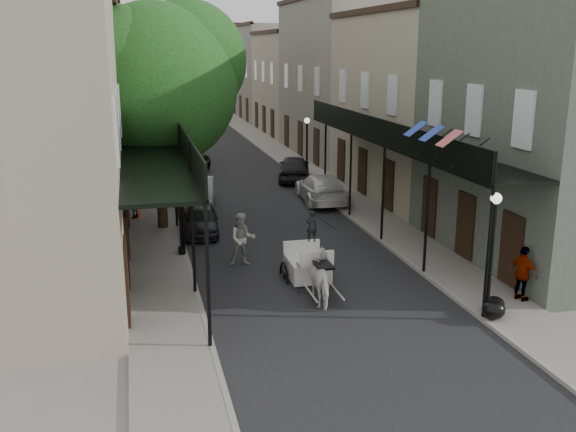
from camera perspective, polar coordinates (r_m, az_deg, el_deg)
ground at (r=20.00m, az=3.93°, el=-8.07°), size 140.00×140.00×0.00m
road at (r=38.75m, az=-4.99°, el=3.21°), size 8.00×90.00×0.01m
sidewalk_left at (r=38.33m, az=-12.40°, el=2.88°), size 2.20×90.00×0.12m
sidewalk_right at (r=39.78m, az=2.16°, el=3.64°), size 2.20×90.00×0.12m
building_row_left at (r=47.70m, az=-17.51°, el=11.13°), size 5.00×80.00×10.50m
building_row_right at (r=49.70m, az=3.10°, el=11.90°), size 5.00×80.00×10.50m
gallery_left at (r=24.82m, az=-11.56°, el=5.91°), size 2.20×18.05×4.88m
gallery_right at (r=26.91m, az=9.40°, el=6.69°), size 2.20×18.05×4.88m
tree_near at (r=27.79m, az=-10.86°, el=11.93°), size 7.31×6.80×9.63m
tree_far at (r=41.79m, az=-11.96°, el=11.87°), size 6.45×6.00×8.61m
lamppost_right_near at (r=19.22m, az=17.63°, el=-3.21°), size 0.32×0.32×3.71m
lamppost_left at (r=24.28m, az=-9.59°, el=0.99°), size 0.32×0.32×3.71m
lamppost_right_far at (r=37.30m, az=1.69°, el=6.00°), size 0.32×0.32×3.71m
horse at (r=20.11m, az=3.24°, el=-5.55°), size 0.85×1.84×1.55m
carriage at (r=22.24m, az=1.50°, el=-2.88°), size 1.64×2.30×2.59m
pedestrian_walking at (r=23.38m, az=-4.06°, el=-2.08°), size 0.99×0.78×1.97m
pedestrian_sidewalk_left at (r=30.20m, az=-13.57°, el=1.32°), size 1.19×1.14×1.62m
pedestrian_sidewalk_right at (r=21.13m, az=20.17°, el=-4.83°), size 0.72×1.11×1.75m
car_left_near at (r=27.62m, az=-7.73°, el=-0.33°), size 1.77×3.71×1.22m
car_left_mid at (r=32.47m, az=-7.92°, el=2.08°), size 2.04×4.33×1.37m
car_left_far at (r=43.09m, az=-9.44°, el=5.25°), size 3.90×5.87×1.50m
car_right_near at (r=33.02m, az=2.95°, el=2.49°), size 2.37×5.11×1.45m
car_right_far at (r=38.34m, az=0.56°, el=4.30°), size 2.89×4.79×1.53m
trash_bags at (r=19.87m, az=17.83°, el=-7.75°), size 0.93×1.08×0.57m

